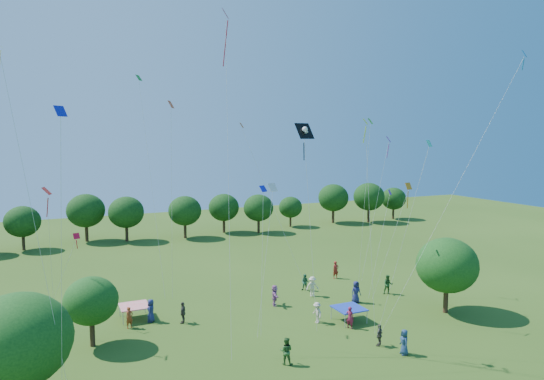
{
  "coord_description": "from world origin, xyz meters",
  "views": [
    {
      "loc": [
        -12.44,
        -13.72,
        14.22
      ],
      "look_at": [
        0.0,
        14.0,
        11.0
      ],
      "focal_mm": 32.0,
      "sensor_mm": 36.0,
      "label": 1
    }
  ],
  "objects_px": {
    "tent_blue": "(349,308)",
    "tent_red_stripe": "(134,306)",
    "near_tree_west": "(19,340)",
    "near_tree_east": "(447,265)",
    "pirate_kite": "(305,134)",
    "near_tree_north": "(91,301)",
    "red_high_kite": "(226,73)"
  },
  "relations": [
    {
      "from": "near_tree_north",
      "to": "tent_blue",
      "type": "relative_size",
      "value": 2.21
    },
    {
      "from": "near_tree_west",
      "to": "tent_blue",
      "type": "relative_size",
      "value": 2.93
    },
    {
      "from": "near_tree_east",
      "to": "tent_blue",
      "type": "xyz_separation_m",
      "value": [
        -8.31,
        1.63,
        -2.93
      ]
    },
    {
      "from": "near_tree_west",
      "to": "tent_blue",
      "type": "bearing_deg",
      "value": 10.29
    },
    {
      "from": "red_high_kite",
      "to": "near_tree_west",
      "type": "bearing_deg",
      "value": -163.11
    },
    {
      "from": "near_tree_north",
      "to": "tent_red_stripe",
      "type": "distance_m",
      "value": 5.72
    },
    {
      "from": "pirate_kite",
      "to": "near_tree_west",
      "type": "bearing_deg",
      "value": -174.43
    },
    {
      "from": "near_tree_west",
      "to": "pirate_kite",
      "type": "xyz_separation_m",
      "value": [
        17.29,
        1.69,
        10.47
      ]
    },
    {
      "from": "near_tree_west",
      "to": "near_tree_east",
      "type": "xyz_separation_m",
      "value": [
        30.88,
        2.47,
        -0.07
      ]
    },
    {
      "from": "tent_blue",
      "to": "pirate_kite",
      "type": "distance_m",
      "value": 14.67
    },
    {
      "from": "near_tree_east",
      "to": "near_tree_north",
      "type": "bearing_deg",
      "value": 169.53
    },
    {
      "from": "near_tree_east",
      "to": "red_high_kite",
      "type": "xyz_separation_m",
      "value": [
        -18.3,
        1.35,
        14.55
      ]
    },
    {
      "from": "pirate_kite",
      "to": "red_high_kite",
      "type": "bearing_deg",
      "value": 155.68
    },
    {
      "from": "near_tree_north",
      "to": "red_high_kite",
      "type": "relative_size",
      "value": 0.23
    },
    {
      "from": "near_tree_east",
      "to": "pirate_kite",
      "type": "distance_m",
      "value": 17.22
    },
    {
      "from": "near_tree_east",
      "to": "red_high_kite",
      "type": "bearing_deg",
      "value": 175.78
    },
    {
      "from": "near_tree_west",
      "to": "tent_red_stripe",
      "type": "distance_m",
      "value": 13.96
    },
    {
      "from": "near_tree_west",
      "to": "near_tree_east",
      "type": "distance_m",
      "value": 30.97
    },
    {
      "from": "tent_blue",
      "to": "tent_red_stripe",
      "type": "bearing_deg",
      "value": 154.09
    },
    {
      "from": "tent_blue",
      "to": "near_tree_west",
      "type": "bearing_deg",
      "value": -169.71
    },
    {
      "from": "near_tree_west",
      "to": "near_tree_east",
      "type": "relative_size",
      "value": 1.04
    },
    {
      "from": "near_tree_west",
      "to": "near_tree_north",
      "type": "xyz_separation_m",
      "value": [
        3.92,
        7.45,
        -0.84
      ]
    },
    {
      "from": "near_tree_north",
      "to": "pirate_kite",
      "type": "distance_m",
      "value": 18.42
    },
    {
      "from": "near_tree_north",
      "to": "red_high_kite",
      "type": "distance_m",
      "value": 17.96
    },
    {
      "from": "red_high_kite",
      "to": "tent_blue",
      "type": "bearing_deg",
      "value": 1.6
    },
    {
      "from": "tent_red_stripe",
      "to": "tent_blue",
      "type": "xyz_separation_m",
      "value": [
        15.24,
        -7.4,
        0.0
      ]
    },
    {
      "from": "tent_red_stripe",
      "to": "tent_blue",
      "type": "height_order",
      "value": "same"
    },
    {
      "from": "tent_red_stripe",
      "to": "pirate_kite",
      "type": "xyz_separation_m",
      "value": [
        9.96,
        -9.81,
        13.47
      ]
    },
    {
      "from": "near_tree_north",
      "to": "red_high_kite",
      "type": "bearing_deg",
      "value": -22.77
    },
    {
      "from": "near_tree_west",
      "to": "red_high_kite",
      "type": "distance_m",
      "value": 19.55
    },
    {
      "from": "near_tree_north",
      "to": "near_tree_east",
      "type": "height_order",
      "value": "near_tree_east"
    },
    {
      "from": "near_tree_west",
      "to": "near_tree_east",
      "type": "height_order",
      "value": "near_tree_west"
    }
  ]
}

